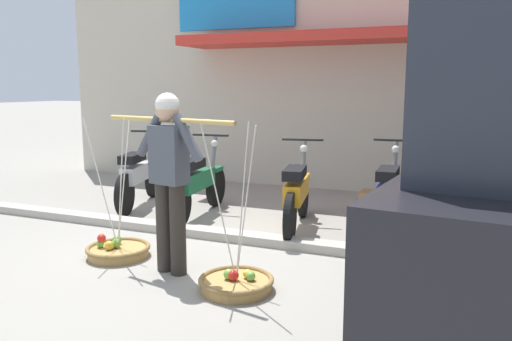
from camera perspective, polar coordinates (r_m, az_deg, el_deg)
ground_plane at (r=5.38m, az=-6.20°, el=-9.69°), size 90.00×90.00×0.00m
sidewalk_curb at (r=5.96m, az=-2.94°, el=-7.24°), size 20.00×0.24×0.10m
fruit_vendor at (r=4.79m, az=-9.64°, el=-0.08°), size 1.52×0.38×1.70m
fruit_basket_left_side at (r=5.56m, az=-15.16°, el=-8.50°), size 0.66×0.66×1.45m
fruit_basket_right_side at (r=4.54m, az=-2.21°, el=-12.32°), size 0.66×0.66×1.45m
motorcycle_nearest_shop at (r=7.72m, az=-12.93°, el=-0.57°), size 0.67×1.77×1.09m
motorcycle_second_in_row at (r=6.95m, az=-6.51°, el=-1.47°), size 0.54×1.82×1.09m
motorcycle_third_in_row at (r=6.30m, az=4.60°, el=-2.57°), size 0.56×1.80×1.09m
motorcycle_end_of_row at (r=6.44m, az=14.61°, el=-2.58°), size 0.54×1.82×1.09m
storefront_building at (r=11.00m, az=17.84°, el=10.74°), size 13.00×6.00×4.20m
wooden_crate at (r=7.26m, az=13.31°, el=-3.56°), size 0.44×0.36×0.32m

